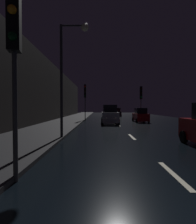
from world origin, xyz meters
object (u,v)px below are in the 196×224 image
at_px(traffic_light_near_left, 14,31).
at_px(car_distant_taillights, 117,112).
at_px(traffic_light_far_left, 85,94).
at_px(streetlamp_overhead, 69,62).
at_px(car_approaching_headlights, 110,115).
at_px(car_parked_right_far, 140,116).
at_px(traffic_light_far_right, 141,96).

distance_m(traffic_light_near_left, car_distant_taillights, 34.93).
xyz_separation_m(traffic_light_far_left, traffic_light_near_left, (-0.10, -21.53, -0.03)).
relative_size(traffic_light_far_left, streetlamp_overhead, 0.77).
bearing_deg(traffic_light_near_left, car_approaching_headlights, 155.60).
relative_size(car_approaching_headlights, car_parked_right_far, 1.20).
distance_m(traffic_light_near_left, car_approaching_headlights, 17.44).
relative_size(traffic_light_near_left, streetlamp_overhead, 0.76).
xyz_separation_m(traffic_light_far_left, traffic_light_far_right, (8.29, 0.90, -0.15)).
bearing_deg(car_distant_taillights, traffic_light_far_left, 155.29).
relative_size(car_distant_taillights, car_parked_right_far, 1.00).
xyz_separation_m(traffic_light_far_right, car_approaching_headlights, (-4.99, -5.55, -2.68)).
bearing_deg(car_approaching_headlights, car_parked_right_far, 119.06).
xyz_separation_m(traffic_light_far_right, car_distant_taillights, (-2.42, 11.86, -2.84)).
distance_m(traffic_light_far_right, streetlamp_overhead, 18.18).
bearing_deg(car_parked_right_far, car_distant_taillights, 6.14).
height_order(traffic_light_far_left, traffic_light_near_left, traffic_light_far_left).
height_order(traffic_light_far_right, car_parked_right_far, traffic_light_far_right).
distance_m(traffic_light_far_left, car_distant_taillights, 14.36).
xyz_separation_m(traffic_light_near_left, car_parked_right_far, (7.59, 19.21, -2.97)).
bearing_deg(car_parked_right_far, car_approaching_headlights, 119.06).
bearing_deg(car_approaching_headlights, traffic_light_near_left, -11.37).
relative_size(traffic_light_far_right, car_parked_right_far, 1.38).
distance_m(traffic_light_near_left, traffic_light_far_right, 23.95).
relative_size(traffic_light_far_left, car_parked_right_far, 1.43).
xyz_separation_m(streetlamp_overhead, car_approaching_headlights, (3.02, 10.75, -3.55)).
bearing_deg(car_distant_taillights, car_approaching_headlights, 171.60).
distance_m(traffic_light_near_left, streetlamp_overhead, 6.19).
relative_size(traffic_light_far_right, car_distant_taillights, 1.38).
relative_size(streetlamp_overhead, car_distant_taillights, 1.86).
bearing_deg(car_approaching_headlights, car_distant_taillights, 171.60).
bearing_deg(streetlamp_overhead, traffic_light_near_left, -93.45).
xyz_separation_m(car_approaching_headlights, car_parked_right_far, (4.19, 2.33, -0.17)).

